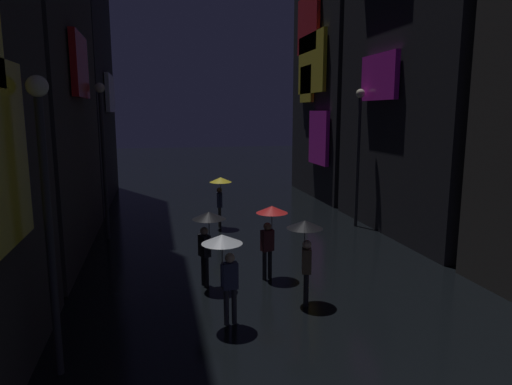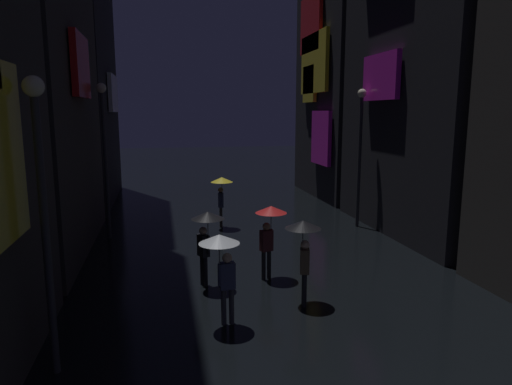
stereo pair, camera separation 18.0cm
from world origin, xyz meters
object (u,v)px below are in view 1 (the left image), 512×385
(pedestrian_near_crossing_black, at_px, (207,228))
(pedestrian_midstreet_left_red, at_px, (270,222))
(streetlamp_right_far, at_px, (359,142))
(pedestrian_far_right_yellow, at_px, (220,188))
(streetlamp_left_far, at_px, (103,144))
(streetlamp_left_near, at_px, (46,194))
(pedestrian_foreground_right_clear, at_px, (225,254))
(pedestrian_midstreet_centre_black, at_px, (305,239))

(pedestrian_near_crossing_black, height_order, pedestrian_midstreet_left_red, same)
(streetlamp_right_far, bearing_deg, pedestrian_far_right_yellow, 170.13)
(pedestrian_far_right_yellow, height_order, streetlamp_right_far, streetlamp_right_far)
(streetlamp_right_far, bearing_deg, streetlamp_left_far, 178.81)
(pedestrian_far_right_yellow, xyz_separation_m, streetlamp_left_far, (-4.41, -0.76, 1.92))
(streetlamp_right_far, xyz_separation_m, streetlamp_left_near, (-10.00, -9.08, -0.18))
(pedestrian_far_right_yellow, bearing_deg, pedestrian_near_crossing_black, -101.08)
(streetlamp_left_far, relative_size, streetlamp_left_near, 1.08)
(pedestrian_far_right_yellow, bearing_deg, streetlamp_right_far, -9.87)
(pedestrian_near_crossing_black, relative_size, pedestrian_foreground_right_clear, 1.00)
(streetlamp_left_far, bearing_deg, streetlamp_left_near, -90.00)
(pedestrian_foreground_right_clear, height_order, streetlamp_right_far, streetlamp_right_far)
(pedestrian_midstreet_centre_black, xyz_separation_m, pedestrian_midstreet_left_red, (-0.40, 1.89, 0.00))
(pedestrian_midstreet_left_red, bearing_deg, streetlamp_left_near, -141.83)
(pedestrian_midstreet_centre_black, distance_m, pedestrian_foreground_right_clear, 2.26)
(pedestrian_far_right_yellow, relative_size, streetlamp_right_far, 0.37)
(pedestrian_near_crossing_black, bearing_deg, pedestrian_midstreet_left_red, 9.03)
(pedestrian_midstreet_left_red, height_order, streetlamp_left_near, streetlamp_left_near)
(pedestrian_midstreet_left_red, distance_m, streetlamp_left_far, 7.57)
(pedestrian_far_right_yellow, bearing_deg, streetlamp_left_near, -113.70)
(pedestrian_foreground_right_clear, bearing_deg, streetlamp_left_near, -159.28)
(streetlamp_right_far, bearing_deg, pedestrian_midstreet_left_red, -134.21)
(pedestrian_far_right_yellow, bearing_deg, pedestrian_midstreet_centre_black, -83.16)
(pedestrian_near_crossing_black, height_order, streetlamp_left_far, streetlamp_left_far)
(pedestrian_foreground_right_clear, bearing_deg, streetlamp_left_far, 112.02)
(pedestrian_near_crossing_black, bearing_deg, pedestrian_midstreet_centre_black, -35.75)
(pedestrian_near_crossing_black, bearing_deg, pedestrian_foreground_right_clear, -87.50)
(pedestrian_foreground_right_clear, height_order, pedestrian_midstreet_left_red, same)
(pedestrian_foreground_right_clear, distance_m, streetlamp_left_near, 3.87)
(pedestrian_near_crossing_black, bearing_deg, streetlamp_left_near, -131.06)
(pedestrian_foreground_right_clear, distance_m, streetlamp_right_far, 10.51)
(pedestrian_near_crossing_black, height_order, pedestrian_midstreet_centre_black, same)
(pedestrian_near_crossing_black, distance_m, streetlamp_left_far, 6.76)
(streetlamp_right_far, xyz_separation_m, streetlamp_left_far, (-10.00, 0.21, 0.06))
(pedestrian_foreground_right_clear, xyz_separation_m, pedestrian_midstreet_left_red, (1.71, 2.68, 0.00))
(pedestrian_foreground_right_clear, xyz_separation_m, streetlamp_left_far, (-3.26, 8.05, 1.92))
(pedestrian_near_crossing_black, distance_m, pedestrian_foreground_right_clear, 2.39)
(pedestrian_near_crossing_black, height_order, streetlamp_right_far, streetlamp_right_far)
(pedestrian_midstreet_left_red, xyz_separation_m, streetlamp_right_far, (5.03, 5.17, 1.86))
(pedestrian_midstreet_left_red, bearing_deg, streetlamp_left_far, 132.76)
(pedestrian_midstreet_centre_black, bearing_deg, pedestrian_near_crossing_black, 144.25)
(pedestrian_far_right_yellow, xyz_separation_m, pedestrian_midstreet_left_red, (0.56, -6.14, 0.00))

